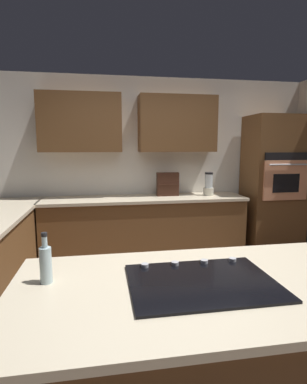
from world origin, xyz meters
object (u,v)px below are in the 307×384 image
at_px(oil_bottle, 46,263).
at_px(cooktop, 202,281).
at_px(spice_rack, 168,184).
at_px(wall_oven, 273,185).
at_px(blender, 209,185).

bearing_deg(oil_bottle, cooktop, 170.32).
distance_m(cooktop, spice_rack, 2.84).
bearing_deg(wall_oven, oil_bottle, 42.42).
relative_size(blender, spice_rack, 0.99).
relative_size(wall_oven, cooktop, 2.70).
distance_m(wall_oven, cooktop, 3.39).
height_order(cooktop, blender, blender).
relative_size(cooktop, oil_bottle, 2.80).
bearing_deg(cooktop, blender, -110.44).
relative_size(wall_oven, oil_bottle, 7.57).
xyz_separation_m(cooktop, spice_rack, (-0.43, -2.80, 0.16)).
xyz_separation_m(spice_rack, oil_bottle, (1.23, 2.67, -0.06)).
distance_m(blender, spice_rack, 0.60).
bearing_deg(oil_bottle, blender, -124.93).
relative_size(cooktop, spice_rack, 2.26).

